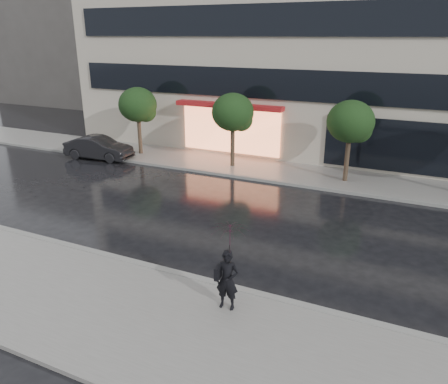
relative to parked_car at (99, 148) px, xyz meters
The scene contains 11 objects.
ground 13.55m from the parked_car, 37.84° to the right, with size 120.00×120.00×0.00m, color black.
sidewalk_near 15.75m from the parked_car, 47.23° to the right, with size 60.00×4.50×0.12m, color slate.
sidewalk_far 10.88m from the parked_car, 10.34° to the left, with size 60.00×3.50×0.12m, color slate.
curb_near 14.18m from the parked_car, 41.04° to the right, with size 60.00×0.25×0.14m, color gray.
curb_far 10.70m from the parked_car, ahead, with size 60.00×0.25×0.14m, color gray.
bg_building_left 25.33m from the parked_car, 134.37° to the left, with size 14.00×10.00×12.00m, color #59544F.
tree_far_west 3.34m from the parked_car, 44.76° to the left, with size 2.20×2.20×3.99m.
tree_mid_west 8.25m from the parked_car, 12.59° to the left, with size 2.20×2.20×3.99m.
tree_mid_east 14.04m from the parked_car, ahead, with size 2.20×2.20×3.99m.
parked_car is the anchor object (origin of this frame).
pedestrian_with_umbrella 16.55m from the parked_car, 38.32° to the right, with size 1.09×1.11×2.39m.
Camera 1 is at (6.29, -10.72, 6.83)m, focal length 35.00 mm.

